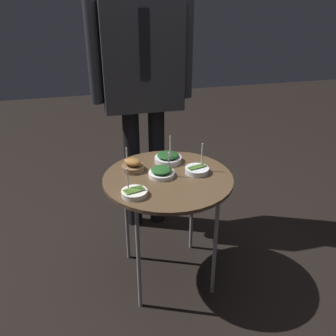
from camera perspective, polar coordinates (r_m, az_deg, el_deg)
The scene contains 8 objects.
ground_plane at distance 2.25m, azimuth -0.00°, elevation -15.77°, with size 8.00×8.00×0.00m, color black.
serving_cart at distance 1.90m, azimuth -0.00°, elevation -2.55°, with size 0.66×0.66×0.63m.
bowl_asparagus_back_left at distance 1.72m, azimuth -5.17°, elevation -3.74°, with size 0.12×0.12×0.13m.
bowl_spinach_mid_right at distance 1.88m, azimuth -0.99°, elevation -0.63°, with size 0.13×0.13×0.13m.
bowl_roast_far_rim at distance 1.94m, azimuth -5.40°, elevation 0.41°, with size 0.12×0.12×0.12m.
bowl_spinach_front_center at distance 2.03m, azimuth 0.01°, elevation 1.56°, with size 0.15×0.15×0.17m.
bowl_asparagus_mid_left at distance 1.92m, azimuth 4.45°, elevation -0.27°, with size 0.12×0.12×0.15m.
waiter_figure at distance 2.26m, azimuth -4.01°, elevation 14.76°, with size 0.61×0.23×1.66m.
Camera 1 is at (-0.41, -1.62, 1.51)m, focal length 40.00 mm.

